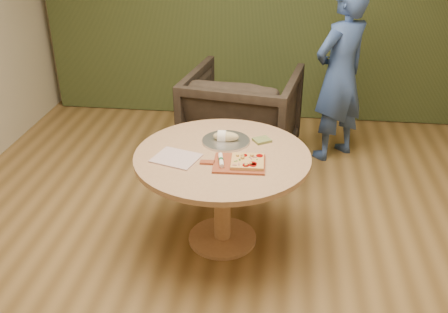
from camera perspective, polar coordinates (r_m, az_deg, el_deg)
room_shell at (r=2.97m, az=-0.29°, el=8.43°), size 5.04×6.04×2.84m
pedestal_table at (r=3.61m, az=-0.19°, el=-1.69°), size 1.26×1.26×0.75m
pizza_paddle at (r=3.40m, az=1.59°, el=-0.81°), size 0.45×0.29×0.01m
flatbread_pizza at (r=3.39m, az=2.71°, el=-0.57°), size 0.23×0.23×0.04m
cutlery_roll at (r=3.39m, az=-0.34°, el=-0.41°), size 0.06×0.20×0.03m
newspaper at (r=3.49m, az=-5.49°, el=-0.19°), size 0.36×0.33×0.01m
serving_tray at (r=3.71m, az=0.23°, el=1.81°), size 0.36×0.36×0.02m
bread_roll at (r=3.70m, az=0.09°, el=2.32°), size 0.19×0.09×0.09m
green_packet at (r=3.73m, az=4.36°, el=1.88°), size 0.15×0.15×0.02m
armchair at (r=4.83m, az=2.14°, el=5.03°), size 1.15×1.09×1.04m
person_standing at (r=4.95m, az=13.10°, el=9.03°), size 0.74×0.72×1.71m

